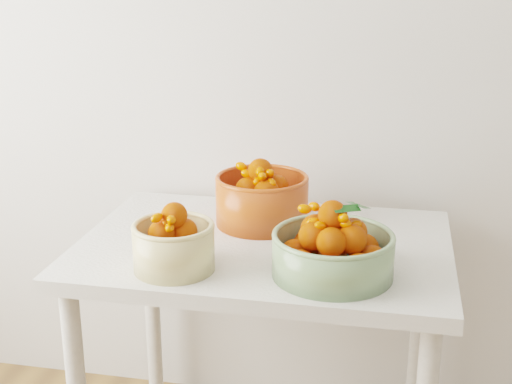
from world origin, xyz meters
The scene contains 4 objects.
table centered at (-0.30, 1.60, 0.65)m, with size 1.00×0.70×0.75m.
bowl_cream centered at (-0.49, 1.38, 0.82)m, with size 0.22×0.22×0.17m.
bowl_green centered at (-0.10, 1.42, 0.82)m, with size 0.30×0.30×0.19m.
bowl_orange centered at (-0.33, 1.74, 0.83)m, with size 0.27×0.27×0.19m.
Camera 1 is at (0.03, -0.17, 1.48)m, focal length 50.00 mm.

